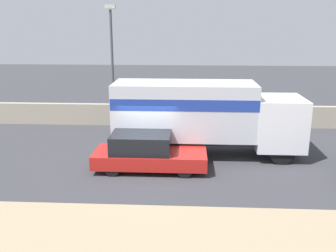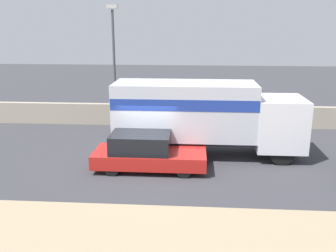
{
  "view_description": "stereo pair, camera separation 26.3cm",
  "coord_description": "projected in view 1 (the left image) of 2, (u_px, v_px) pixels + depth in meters",
  "views": [
    {
      "loc": [
        1.72,
        -14.19,
        5.8
      ],
      "look_at": [
        0.88,
        1.12,
        1.59
      ],
      "focal_mm": 40.0,
      "sensor_mm": 36.0,
      "label": 1
    },
    {
      "loc": [
        1.98,
        -14.17,
        5.8
      ],
      "look_at": [
        0.88,
        1.12,
        1.59
      ],
      "focal_mm": 40.0,
      "sensor_mm": 36.0,
      "label": 2
    }
  ],
  "objects": [
    {
      "name": "ground_plane",
      "position": [
        145.0,
        170.0,
        15.29
      ],
      "size": [
        80.0,
        80.0,
        0.0
      ],
      "primitive_type": "plane",
      "color": "#38383D"
    },
    {
      "name": "street_lamp",
      "position": [
        112.0,
        59.0,
        20.6
      ],
      "size": [
        0.56,
        0.28,
        6.77
      ],
      "color": "#4C4C51",
      "rests_on": "ground_plane"
    },
    {
      "name": "box_truck",
      "position": [
        203.0,
        113.0,
        16.63
      ],
      "size": [
        8.33,
        2.42,
        3.31
      ],
      "color": "silver",
      "rests_on": "ground_plane"
    },
    {
      "name": "car_hatchback",
      "position": [
        147.0,
        152.0,
        15.26
      ],
      "size": [
        4.58,
        1.88,
        1.53
      ],
      "color": "#B21E19",
      "rests_on": "ground_plane"
    },
    {
      "name": "stone_wall_backdrop",
      "position": [
        159.0,
        115.0,
        21.89
      ],
      "size": [
        60.0,
        0.35,
        1.25
      ],
      "color": "#A39984",
      "rests_on": "ground_plane"
    }
  ]
}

